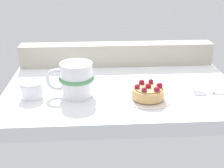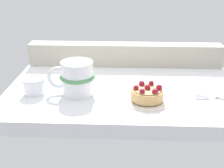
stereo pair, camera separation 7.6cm
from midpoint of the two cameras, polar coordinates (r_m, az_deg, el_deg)
ground_plane at (r=85.50cm, az=4.99°, el=-1.66°), size 65.15×42.50×3.77cm
window_rail_back at (r=100.70cm, az=4.72°, el=5.60°), size 63.85×5.71×7.37cm
dessert_plate at (r=76.78cm, az=9.61°, el=-3.12°), size 11.86×11.86×0.60cm
raspberry_tart at (r=75.97cm, az=9.72°, el=-1.83°), size 8.20×8.20×4.06cm
coffee_mug at (r=78.47cm, az=-3.98°, el=1.15°), size 12.91×9.51×8.96cm
sugar_bowl at (r=81.09cm, az=-12.00°, el=-0.28°), size 6.27×6.27×4.29cm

